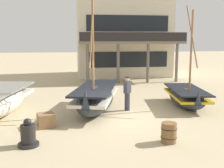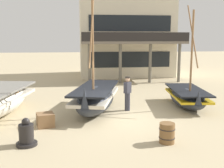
# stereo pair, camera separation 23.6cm
# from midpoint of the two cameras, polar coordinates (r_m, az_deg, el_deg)

# --- Properties ---
(ground_plane) EXTENTS (120.00, 120.00, 0.00)m
(ground_plane) POSITION_cam_midpoint_polar(r_m,az_deg,el_deg) (12.29, 1.15, -7.22)
(ground_plane) COLOR tan
(fishing_boat_near_left) EXTENTS (2.05, 4.09, 5.22)m
(fishing_boat_near_left) POSITION_cam_midpoint_polar(r_m,az_deg,el_deg) (14.92, 15.78, -2.52)
(fishing_boat_near_left) COLOR #2D333D
(fishing_boat_near_left) RESTS_ON ground
(fishing_boat_far_right) EXTENTS (2.84, 5.02, 6.91)m
(fishing_boat_far_right) POSITION_cam_midpoint_polar(r_m,az_deg,el_deg) (13.39, -2.87, -2.83)
(fishing_boat_far_right) COLOR #2D333D
(fishing_boat_far_right) RESTS_ON ground
(fisherman_by_hull) EXTENTS (0.41, 0.41, 1.68)m
(fisherman_by_hull) POSITION_cam_midpoint_polar(r_m,az_deg,el_deg) (13.50, 3.73, -2.06)
(fisherman_by_hull) COLOR #33333D
(fisherman_by_hull) RESTS_ON ground
(capstan_winch) EXTENTS (0.69, 0.69, 0.95)m
(capstan_winch) POSITION_cam_midpoint_polar(r_m,az_deg,el_deg) (9.64, -16.69, -10.07)
(capstan_winch) COLOR black
(capstan_winch) RESTS_ON ground
(wooden_barrel) EXTENTS (0.56, 0.56, 0.70)m
(wooden_barrel) POSITION_cam_midpoint_polar(r_m,az_deg,el_deg) (9.66, 12.05, -9.94)
(wooden_barrel) COLOR brown
(wooden_barrel) RESTS_ON ground
(cargo_crate) EXTENTS (0.80, 0.80, 0.55)m
(cargo_crate) POSITION_cam_midpoint_polar(r_m,az_deg,el_deg) (11.45, -13.09, -7.29)
(cargo_crate) COLOR olive
(cargo_crate) RESTS_ON ground
(harbor_building_main) EXTENTS (8.83, 8.56, 9.59)m
(harbor_building_main) POSITION_cam_midpoint_polar(r_m,az_deg,el_deg) (26.89, 2.90, 12.14)
(harbor_building_main) COLOR beige
(harbor_building_main) RESTS_ON ground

